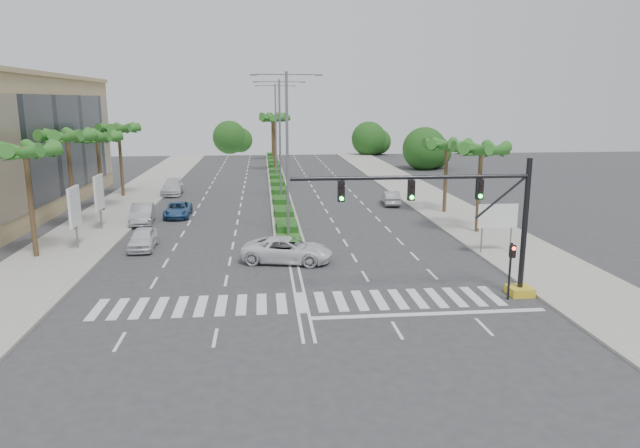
% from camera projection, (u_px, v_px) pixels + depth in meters
% --- Properties ---
extents(ground, '(160.00, 160.00, 0.00)m').
position_uv_depth(ground, '(301.00, 303.00, 28.82)').
color(ground, '#333335').
rests_on(ground, ground).
extents(footpath_right, '(6.00, 120.00, 0.15)m').
position_uv_depth(footpath_right, '(459.00, 217.00, 49.75)').
color(footpath_right, gray).
rests_on(footpath_right, ground).
extents(footpath_left, '(6.00, 120.00, 0.15)m').
position_uv_depth(footpath_left, '(100.00, 224.00, 46.74)').
color(footpath_left, gray).
rests_on(footpath_left, ground).
extents(median, '(2.20, 75.00, 0.20)m').
position_uv_depth(median, '(277.00, 180.00, 72.54)').
color(median, gray).
rests_on(median, ground).
extents(median_grass, '(1.80, 75.00, 0.04)m').
position_uv_depth(median_grass, '(277.00, 179.00, 72.52)').
color(median_grass, '#2F551D').
rests_on(median_grass, median).
extents(signal_gantry, '(12.60, 1.20, 7.20)m').
position_uv_depth(signal_gantry, '(482.00, 232.00, 29.00)').
color(signal_gantry, gold).
rests_on(signal_gantry, ground).
extents(pedestrian_signal, '(0.28, 0.36, 3.00)m').
position_uv_depth(pedestrian_signal, '(511.00, 262.00, 28.78)').
color(pedestrian_signal, black).
rests_on(pedestrian_signal, ground).
extents(direction_sign, '(2.70, 0.11, 3.40)m').
position_uv_depth(direction_sign, '(498.00, 218.00, 37.40)').
color(direction_sign, slate).
rests_on(direction_sign, ground).
extents(billboard_near, '(0.18, 2.10, 4.35)m').
position_uv_depth(billboard_near, '(74.00, 207.00, 38.42)').
color(billboard_near, slate).
rests_on(billboard_near, ground).
extents(billboard_far, '(0.18, 2.10, 4.35)m').
position_uv_depth(billboard_far, '(99.00, 193.00, 44.25)').
color(billboard_far, slate).
rests_on(billboard_far, ground).
extents(palm_left_near, '(4.57, 4.68, 7.55)m').
position_uv_depth(palm_left_near, '(25.00, 155.00, 35.49)').
color(palm_left_near, brown).
rests_on(palm_left_near, ground).
extents(palm_left_mid, '(4.57, 4.68, 7.95)m').
position_uv_depth(palm_left_mid, '(67.00, 140.00, 43.18)').
color(palm_left_mid, brown).
rests_on(palm_left_mid, ground).
extents(palm_left_far, '(4.57, 4.68, 7.35)m').
position_uv_depth(palm_left_far, '(97.00, 140.00, 51.08)').
color(palm_left_far, brown).
rests_on(palm_left_far, ground).
extents(palm_left_end, '(4.57, 4.68, 7.75)m').
position_uv_depth(palm_left_end, '(119.00, 131.00, 58.77)').
color(palm_left_end, brown).
rests_on(palm_left_end, ground).
extents(palm_right_near, '(4.57, 4.68, 7.05)m').
position_uv_depth(palm_right_near, '(481.00, 152.00, 42.54)').
color(palm_right_near, brown).
rests_on(palm_right_near, ground).
extents(palm_right_far, '(4.57, 4.68, 6.75)m').
position_uv_depth(palm_right_far, '(447.00, 148.00, 50.38)').
color(palm_right_far, brown).
rests_on(palm_right_far, ground).
extents(palm_median_a, '(4.57, 4.68, 8.05)m').
position_uv_depth(palm_median_a, '(274.00, 121.00, 80.76)').
color(palm_median_a, brown).
rests_on(palm_median_a, ground).
extents(palm_median_b, '(4.57, 4.68, 8.05)m').
position_uv_depth(palm_median_b, '(272.00, 118.00, 95.34)').
color(palm_median_b, brown).
rests_on(palm_median_b, ground).
extents(streetlight_near, '(5.10, 0.25, 12.00)m').
position_uv_depth(streetlight_near, '(287.00, 146.00, 40.98)').
color(streetlight_near, slate).
rests_on(streetlight_near, ground).
extents(streetlight_mid, '(5.10, 0.25, 12.00)m').
position_uv_depth(streetlight_mid, '(280.00, 133.00, 56.53)').
color(streetlight_mid, slate).
rests_on(streetlight_mid, ground).
extents(streetlight_far, '(5.10, 0.25, 12.00)m').
position_uv_depth(streetlight_far, '(276.00, 126.00, 72.09)').
color(streetlight_far, slate).
rests_on(streetlight_far, ground).
extents(car_parked_a, '(1.86, 4.29, 1.44)m').
position_uv_depth(car_parked_a, '(143.00, 239.00, 39.09)').
color(car_parked_a, silver).
rests_on(car_parked_a, ground).
extents(car_parked_b, '(2.16, 5.02, 1.61)m').
position_uv_depth(car_parked_b, '(142.00, 214.00, 47.18)').
color(car_parked_b, '#AFAFB4').
rests_on(car_parked_b, ground).
extents(car_parked_c, '(2.19, 4.65, 1.28)m').
position_uv_depth(car_parked_c, '(178.00, 210.00, 49.87)').
color(car_parked_c, '#2B5384').
rests_on(car_parked_c, ground).
extents(car_parked_d, '(2.26, 5.29, 1.52)m').
position_uv_depth(car_parked_d, '(173.00, 188.00, 61.74)').
color(car_parked_d, silver).
rests_on(car_parked_d, ground).
extents(car_crossing, '(6.13, 3.87, 1.58)m').
position_uv_depth(car_crossing, '(287.00, 250.00, 35.87)').
color(car_crossing, white).
rests_on(car_crossing, ground).
extents(car_right, '(1.90, 4.30, 1.37)m').
position_uv_depth(car_right, '(391.00, 198.00, 55.70)').
color(car_right, '#ABAAAF').
rests_on(car_right, ground).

